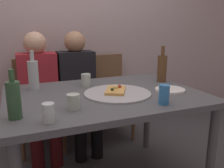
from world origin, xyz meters
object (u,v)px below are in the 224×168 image
pizza_tray (117,93)px  beer_bottle (162,68)px  guest_in_sweater (39,89)px  plate_stack (170,90)px  chair_middle (76,94)px  tumbler_far (49,113)px  soda_can (164,95)px  wine_bottle (14,99)px  water_bottle (33,74)px  chair_left (38,98)px  guest_in_beanie (79,85)px  pizza_slice_last (116,90)px  wine_glass (73,102)px  tumbler_near (86,80)px  dining_table (105,104)px  chair_right (108,90)px

pizza_tray → beer_bottle: 0.56m
guest_in_sweater → plate_stack: bearing=134.3°
pizza_tray → chair_middle: bearing=94.4°
chair_middle → tumbler_far: bearing=70.8°
soda_can → chair_middle: bearing=101.1°
wine_bottle → water_bottle: size_ratio=0.90×
chair_left → guest_in_beanie: size_ratio=0.77×
pizza_slice_last → wine_glass: bearing=-148.9°
tumbler_near → chair_middle: (0.07, 0.64, -0.29)m
dining_table → tumbler_far: size_ratio=13.66×
chair_left → guest_in_beanie: 0.43m
dining_table → chair_middle: size_ratio=1.50×
wine_glass → guest_in_beanie: bearing=73.8°
wine_bottle → water_bottle: (0.15, 0.58, 0.01)m
soda_can → guest_in_beanie: guest_in_beanie is taller
guest_in_sweater → guest_in_beanie: (0.38, 0.00, 0.00)m
wine_glass → soda_can: bearing=-12.9°
wine_bottle → soda_can: (0.84, -0.10, -0.04)m
tumbler_near → soda_can: size_ratio=0.81×
beer_bottle → guest_in_sweater: size_ratio=0.26×
wine_bottle → guest_in_sweater: 1.05m
pizza_slice_last → wine_glass: wine_glass is taller
pizza_slice_last → chair_middle: bearing=94.5°
wine_glass → plate_stack: (0.75, 0.12, -0.04)m
soda_can → chair_middle: size_ratio=0.14×
pizza_tray → chair_middle: 0.98m
tumbler_far → soda_can: (0.69, 0.02, 0.01)m
dining_table → soda_can: size_ratio=11.08×
tumbler_near → tumbler_far: (-0.38, -0.63, -0.00)m
chair_left → pizza_tray: bearing=115.6°
pizza_tray → guest_in_sweater: 0.92m
beer_bottle → guest_in_sweater: (-0.96, 0.58, -0.23)m
dining_table → water_bottle: bearing=145.6°
wine_bottle → guest_in_sweater: guest_in_sweater is taller
pizza_slice_last → beer_bottle: size_ratio=0.84×
water_bottle → guest_in_beanie: bearing=43.5°
pizza_tray → dining_table: bearing=143.0°
dining_table → water_bottle: 0.58m
dining_table → plate_stack: bearing=-15.2°
beer_bottle → tumbler_far: size_ratio=3.07×
wine_bottle → beer_bottle: bearing=19.8°
dining_table → tumbler_near: size_ratio=13.65×
pizza_slice_last → tumbler_near: bearing=116.8°
pizza_slice_last → guest_in_beanie: (-0.07, 0.77, -0.14)m
dining_table → tumbler_far: tumbler_far is taller
wine_bottle → chair_right: size_ratio=0.29×
chair_right → guest_in_beanie: 0.42m
guest_in_beanie → chair_middle: bearing=-90.0°
plate_stack → chair_right: bearing=95.4°
plate_stack → chair_left: 1.35m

